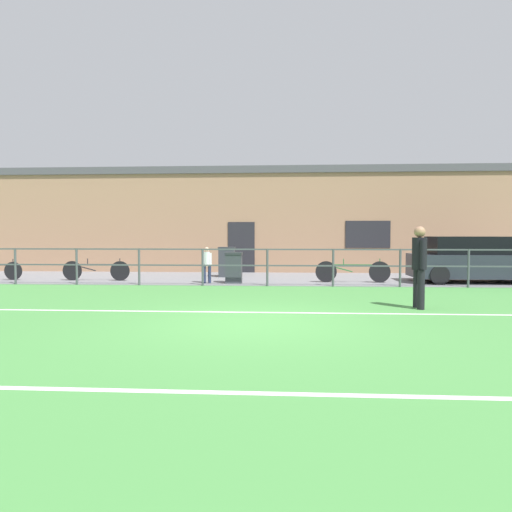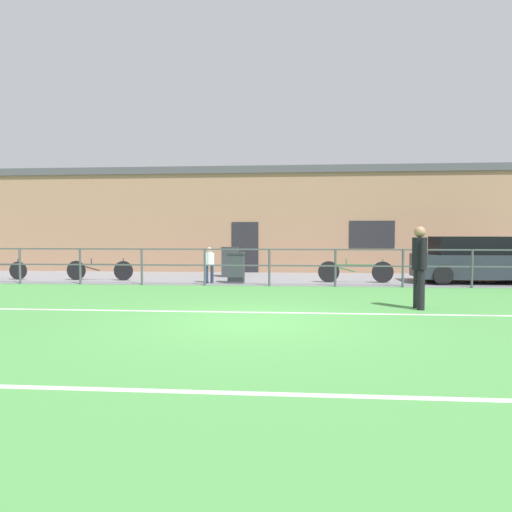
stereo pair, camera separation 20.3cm
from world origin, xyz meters
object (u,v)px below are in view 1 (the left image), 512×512
object	(u,v)px
player_goalkeeper	(419,262)
parked_car_red	(471,261)
bicycle_parked_2	(353,271)
trash_bin_1	(227,262)
bicycle_parked_1	(96,270)
trash_bin_0	(234,267)
spectator_child	(207,263)

from	to	relation	value
player_goalkeeper	parked_car_red	xyz separation A→B (m)	(3.20, 5.61, -0.26)
player_goalkeeper	bicycle_parked_2	bearing A→B (deg)	-176.99
trash_bin_1	bicycle_parked_2	bearing A→B (deg)	-22.37
bicycle_parked_1	trash_bin_0	world-z (taller)	trash_bin_0
player_goalkeeper	trash_bin_0	distance (m)	6.64
trash_bin_0	parked_car_red	bearing A→B (deg)	5.65
bicycle_parked_2	trash_bin_1	xyz separation A→B (m)	(-4.35, 1.79, 0.20)
player_goalkeeper	trash_bin_1	distance (m)	8.69
parked_car_red	trash_bin_1	size ratio (longest dim) A/B	3.49
trash_bin_0	trash_bin_1	bearing A→B (deg)	102.80
trash_bin_1	player_goalkeeper	bearing A→B (deg)	-54.71
parked_car_red	bicycle_parked_2	distance (m)	3.89
spectator_child	parked_car_red	size ratio (longest dim) A/B	0.30
spectator_child	bicycle_parked_2	size ratio (longest dim) A/B	0.48
spectator_child	parked_car_red	distance (m)	8.61
player_goalkeeper	trash_bin_0	size ratio (longest dim) A/B	1.76
bicycle_parked_2	trash_bin_1	distance (m)	4.71
spectator_child	bicycle_parked_2	bearing A→B (deg)	164.01
parked_car_red	bicycle_parked_1	bearing A→B (deg)	-178.96
bicycle_parked_2	trash_bin_0	distance (m)	3.87
player_goalkeeper	bicycle_parked_1	world-z (taller)	player_goalkeeper
spectator_child	trash_bin_0	world-z (taller)	spectator_child
bicycle_parked_2	trash_bin_1	world-z (taller)	trash_bin_1
bicycle_parked_1	trash_bin_0	size ratio (longest dim) A/B	2.34
player_goalkeeper	bicycle_parked_1	xyz separation A→B (m)	(-9.29, 5.39, -0.63)
parked_car_red	trash_bin_0	xyz separation A→B (m)	(-7.71, -0.76, -0.21)
bicycle_parked_1	trash_bin_1	world-z (taller)	trash_bin_1
player_goalkeeper	spectator_child	bearing A→B (deg)	-135.84
parked_car_red	bicycle_parked_2	world-z (taller)	parked_car_red
bicycle_parked_2	bicycle_parked_1	bearing A→B (deg)	179.39
bicycle_parked_2	trash_bin_1	size ratio (longest dim) A/B	2.19
parked_car_red	bicycle_parked_1	world-z (taller)	parked_car_red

